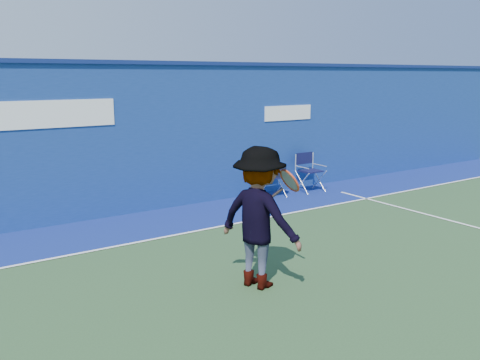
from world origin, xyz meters
TOP-DOWN VIEW (x-y plane):
  - ground at (0.00, 0.00)m, footprint 80.00×80.00m
  - stadium_wall at (-0.00, 5.20)m, footprint 24.00×0.50m
  - out_of_bounds_strip at (0.00, 4.10)m, footprint 24.00×1.80m
  - court_lines at (0.00, 0.60)m, footprint 24.00×12.00m
  - directors_chair_left at (2.82, 4.56)m, footprint 0.52×0.47m
  - directors_chair_right at (3.95, 4.53)m, footprint 0.56×0.50m
  - water_bottle at (2.24, 4.37)m, footprint 0.07×0.07m
  - tennis_player at (-0.40, 0.63)m, footprint 1.07×1.39m

SIDE VIEW (x-z plane):
  - ground at x=0.00m, z-range 0.00..0.00m
  - out_of_bounds_strip at x=0.00m, z-range 0.00..0.01m
  - court_lines at x=0.00m, z-range 0.01..0.01m
  - water_bottle at x=2.24m, z-range 0.00..0.27m
  - directors_chair_right at x=3.95m, z-range -0.17..0.76m
  - directors_chair_left at x=2.82m, z-range -0.07..0.81m
  - tennis_player at x=-0.40m, z-range 0.00..1.90m
  - stadium_wall at x=0.00m, z-range 0.01..3.09m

